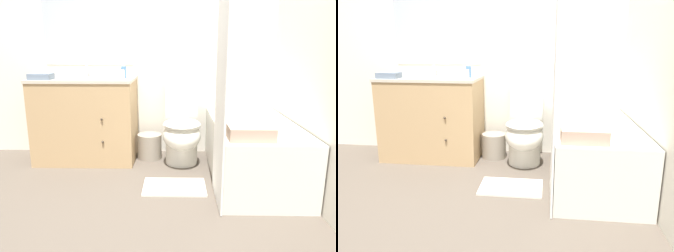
{
  "view_description": "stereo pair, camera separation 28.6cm",
  "coord_description": "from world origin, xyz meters",
  "views": [
    {
      "loc": [
        0.2,
        -2.03,
        1.23
      ],
      "look_at": [
        0.13,
        0.75,
        0.54
      ],
      "focal_mm": 35.0,
      "sensor_mm": 36.0,
      "label": 1
    },
    {
      "loc": [
        0.48,
        -2.01,
        1.23
      ],
      "look_at": [
        0.13,
        0.75,
        0.54
      ],
      "focal_mm": 35.0,
      "sensor_mm": 36.0,
      "label": 2
    }
  ],
  "objects": [
    {
      "name": "vanity_cabinet",
      "position": [
        -0.76,
        1.37,
        0.46
      ],
      "size": [
        1.05,
        0.61,
        0.89
      ],
      "color": "tan",
      "rests_on": "ground_plane"
    },
    {
      "name": "soap_dispenser",
      "position": [
        -0.33,
        1.34,
        0.96
      ],
      "size": [
        0.05,
        0.05,
        0.15
      ],
      "color": "#4C7AB2",
      "rests_on": "vanity_cabinet"
    },
    {
      "name": "ground_plane",
      "position": [
        0.0,
        0.0,
        0.0
      ],
      "size": [
        14.0,
        14.0,
        0.0
      ],
      "primitive_type": "plane",
      "color": "brown"
    },
    {
      "name": "wall_back",
      "position": [
        -0.01,
        1.69,
        1.25
      ],
      "size": [
        8.0,
        0.06,
        2.5
      ],
      "color": "white",
      "rests_on": "ground_plane"
    },
    {
      "name": "wastebasket",
      "position": [
        -0.09,
        1.42,
        0.14
      ],
      "size": [
        0.26,
        0.26,
        0.27
      ],
      "color": "gray",
      "rests_on": "ground_plane"
    },
    {
      "name": "toilet",
      "position": [
        0.26,
        1.29,
        0.34
      ],
      "size": [
        0.39,
        0.69,
        0.8
      ],
      "color": "silver",
      "rests_on": "ground_plane"
    },
    {
      "name": "bathtub",
      "position": [
        0.91,
        0.92,
        0.27
      ],
      "size": [
        0.72,
        1.49,
        0.54
      ],
      "color": "silver",
      "rests_on": "ground_plane"
    },
    {
      "name": "hand_towel_folded",
      "position": [
        -1.14,
        1.2,
        0.92
      ],
      "size": [
        0.22,
        0.17,
        0.06
      ],
      "color": "slate",
      "rests_on": "vanity_cabinet"
    },
    {
      "name": "tissue_box",
      "position": [
        -0.38,
        1.36,
        0.94
      ],
      "size": [
        0.12,
        0.12,
        0.12
      ],
      "color": "beige",
      "rests_on": "vanity_cabinet"
    },
    {
      "name": "bath_mat",
      "position": [
        0.19,
        0.64,
        0.01
      ],
      "size": [
        0.55,
        0.37,
        0.02
      ],
      "color": "silver",
      "rests_on": "ground_plane"
    },
    {
      "name": "wall_right",
      "position": [
        1.31,
        0.83,
        1.25
      ],
      "size": [
        0.05,
        2.66,
        2.5
      ],
      "color": "white",
      "rests_on": "ground_plane"
    },
    {
      "name": "bath_towel_folded",
      "position": [
        0.76,
        0.34,
        0.59
      ],
      "size": [
        0.34,
        0.23,
        0.1
      ],
      "color": "tan",
      "rests_on": "bathtub"
    },
    {
      "name": "shower_curtain",
      "position": [
        0.54,
        0.42,
        0.98
      ],
      "size": [
        0.01,
        0.55,
        1.94
      ],
      "color": "white",
      "rests_on": "ground_plane"
    },
    {
      "name": "sink_faucet",
      "position": [
        -0.76,
        1.58,
        0.93
      ],
      "size": [
        0.14,
        0.12,
        0.12
      ],
      "color": "silver",
      "rests_on": "vanity_cabinet"
    }
  ]
}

